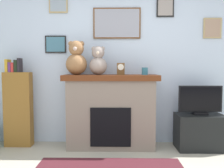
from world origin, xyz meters
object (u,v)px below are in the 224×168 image
Objects in this scene: mantel_clock at (121,69)px; television at (200,101)px; fireplace at (111,111)px; bookshelf at (18,107)px; tv_stand at (199,132)px; teddy_bear_brown at (76,60)px; teddy_bear_cream at (98,62)px; candle_jar at (145,71)px.

television is at bearing -2.78° from mantel_clock.
fireplace is 1.40m from bookshelf.
television is at bearing -90.00° from tv_stand.
teddy_bear_brown is 0.32m from teddy_bear_cream.
bookshelf is 2.70m from television.
candle_jar is (1.90, -0.04, 0.54)m from bookshelf.
candle_jar is at bearing 175.90° from television.
candle_jar is 1.01m from teddy_bear_brown.
television is (1.29, -0.07, 0.16)m from fireplace.
teddy_bear_cream reaches higher than tv_stand.
teddy_bear_brown reaches higher than tv_stand.
fireplace is at bearing 5.61° from teddy_bear_cream.
tv_stand is at bearing -1.75° from teddy_bear_brown.
teddy_bear_brown reaches higher than mantel_clock.
teddy_bear_brown reaches higher than bookshelf.
teddy_bear_brown reaches higher than television.
mantel_clock is 0.35× the size of teddy_bear_brown.
bookshelf is at bearing 178.65° from candle_jar.
candle_jar is 0.22× the size of teddy_bear_brown.
teddy_bear_cream reaches higher than bookshelf.
bookshelf is at bearing 178.90° from fireplace.
television is 1.25× the size of teddy_bear_brown.
fireplace is at bearing -1.10° from bookshelf.
tv_stand is at bearing -2.70° from mantel_clock.
mantel_clock is at bearing -1.70° from bookshelf.
bookshelf reaches higher than mantel_clock.
mantel_clock is at bearing -179.79° from candle_jar.
television is (0.00, -0.00, 0.46)m from tv_stand.
mantel_clock is (-1.15, 0.05, 0.91)m from tv_stand.
teddy_bear_brown reaches higher than teddy_bear_cream.
fireplace is 0.64m from mantel_clock.
tv_stand is 1.59× the size of teddy_bear_cream.
fireplace is 0.91m from teddy_bear_brown.
teddy_bear_brown is 1.19× the size of teddy_bear_cream.
television is 1.89m from teddy_bear_brown.
candle_jar is 0.35m from mantel_clock.
fireplace is 8.00× the size of mantel_clock.
teddy_bear_cream reaches higher than mantel_clock.
teddy_bear_brown is (-0.65, 0.00, 0.14)m from mantel_clock.
candle_jar is 0.69m from teddy_bear_cream.
bookshelf is 1.99× the size of tv_stand.
tv_stand is at bearing -3.24° from fireplace.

